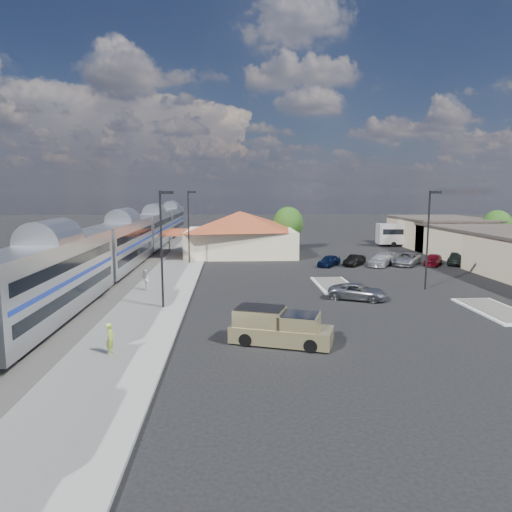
{
  "coord_description": "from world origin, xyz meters",
  "views": [
    {
      "loc": [
        -5.75,
        -40.17,
        8.92
      ],
      "look_at": [
        -3.42,
        2.97,
        2.8
      ],
      "focal_mm": 32.0,
      "sensor_mm": 36.0,
      "label": 1
    }
  ],
  "objects": [
    {
      "name": "ground",
      "position": [
        0.0,
        0.0,
        0.0
      ],
      "size": [
        280.0,
        280.0,
        0.0
      ],
      "primitive_type": "plane",
      "color": "black",
      "rests_on": "ground"
    },
    {
      "name": "railbed",
      "position": [
        -21.0,
        8.0,
        0.06
      ],
      "size": [
        16.0,
        100.0,
        0.12
      ],
      "primitive_type": "cube",
      "color": "#4C4944",
      "rests_on": "ground"
    },
    {
      "name": "platform",
      "position": [
        -12.0,
        6.0,
        0.09
      ],
      "size": [
        5.5,
        92.0,
        0.18
      ],
      "primitive_type": "cube",
      "color": "gray",
      "rests_on": "ground"
    },
    {
      "name": "passenger_train",
      "position": [
        -18.0,
        12.16,
        2.87
      ],
      "size": [
        3.0,
        104.0,
        5.55
      ],
      "color": "silver",
      "rests_on": "ground"
    },
    {
      "name": "freight_cars",
      "position": [
        -24.0,
        4.65,
        1.93
      ],
      "size": [
        2.8,
        46.0,
        4.0
      ],
      "color": "black",
      "rests_on": "ground"
    },
    {
      "name": "station_depot",
      "position": [
        -4.56,
        24.0,
        3.13
      ],
      "size": [
        18.35,
        12.24,
        6.2
      ],
      "color": "beige",
      "rests_on": "ground"
    },
    {
      "name": "buildings_east",
      "position": [
        28.0,
        14.28,
        2.27
      ],
      "size": [
        14.4,
        51.4,
        4.8
      ],
      "color": "#C6B28C",
      "rests_on": "ground"
    },
    {
      "name": "traffic_island_south",
      "position": [
        4.0,
        2.0,
        0.1
      ],
      "size": [
        3.3,
        7.5,
        0.21
      ],
      "color": "silver",
      "rests_on": "ground"
    },
    {
      "name": "traffic_island_north",
      "position": [
        14.0,
        -8.0,
        0.1
      ],
      "size": [
        3.3,
        7.5,
        0.21
      ],
      "color": "silver",
      "rests_on": "ground"
    },
    {
      "name": "lamp_plat_s",
      "position": [
        -10.9,
        -6.0,
        5.34
      ],
      "size": [
        1.08,
        0.25,
        9.0
      ],
      "color": "black",
      "rests_on": "ground"
    },
    {
      "name": "lamp_plat_n",
      "position": [
        -10.9,
        16.0,
        5.34
      ],
      "size": [
        1.08,
        0.25,
        9.0
      ],
      "color": "black",
      "rests_on": "ground"
    },
    {
      "name": "lamp_lot",
      "position": [
        12.1,
        0.0,
        5.34
      ],
      "size": [
        1.08,
        0.25,
        9.0
      ],
      "color": "black",
      "rests_on": "ground"
    },
    {
      "name": "tree_east_c",
      "position": [
        34.0,
        26.0,
        3.76
      ],
      "size": [
        4.41,
        4.41,
        6.21
      ],
      "color": "#382314",
      "rests_on": "ground"
    },
    {
      "name": "tree_depot",
      "position": [
        3.0,
        30.0,
        4.02
      ],
      "size": [
        4.71,
        4.71,
        6.63
      ],
      "color": "#382314",
      "rests_on": "ground"
    },
    {
      "name": "pickup_truck",
      "position": [
        -2.87,
        -14.37,
        0.97
      ],
      "size": [
        6.31,
        3.97,
        2.05
      ],
      "rotation": [
        0.0,
        0.0,
        1.24
      ],
      "color": "tan",
      "rests_on": "ground"
    },
    {
      "name": "suv",
      "position": [
        4.72,
        -3.6,
        0.67
      ],
      "size": [
        5.29,
        3.98,
        1.34
      ],
      "primitive_type": "imported",
      "rotation": [
        0.0,
        0.0,
        1.15
      ],
      "color": "gray",
      "rests_on": "ground"
    },
    {
      "name": "coach_bus",
      "position": [
        24.0,
        32.95,
        2.14
      ],
      "size": [
        11.65,
        2.82,
        3.72
      ],
      "rotation": [
        0.0,
        0.0,
        1.55
      ],
      "color": "silver",
      "rests_on": "ground"
    },
    {
      "name": "person_a",
      "position": [
        -12.36,
        -15.97,
        1.04
      ],
      "size": [
        0.49,
        0.68,
        1.71
      ],
      "primitive_type": "imported",
      "rotation": [
        0.0,
        0.0,
        1.43
      ],
      "color": "#B5CF40",
      "rests_on": "platform"
    },
    {
      "name": "person_b",
      "position": [
        -13.49,
        0.21,
        1.11
      ],
      "size": [
        0.8,
        0.98,
        1.86
      ],
      "primitive_type": "imported",
      "rotation": [
        0.0,
        0.0,
        -1.46
      ],
      "color": "white",
      "rests_on": "platform"
    },
    {
      "name": "parked_car_a",
      "position": [
        5.93,
        13.4,
        0.68
      ],
      "size": [
        3.67,
        4.14,
        1.35
      ],
      "primitive_type": "imported",
      "rotation": [
        0.0,
        0.0,
        -0.64
      ],
      "color": "#0C183D",
      "rests_on": "ground"
    },
    {
      "name": "parked_car_b",
      "position": [
        9.13,
        13.7,
        0.65
      ],
      "size": [
        3.52,
        3.94,
        1.3
      ],
      "primitive_type": "imported",
      "rotation": [
        0.0,
        0.0,
        -0.67
      ],
      "color": "black",
      "rests_on": "ground"
    },
    {
      "name": "parked_car_c",
      "position": [
        12.33,
        13.4,
        0.73
      ],
      "size": [
        4.61,
        5.32,
        1.47
      ],
      "primitive_type": "imported",
      "rotation": [
        0.0,
        0.0,
        -0.62
      ],
      "color": "silver",
      "rests_on": "ground"
    },
    {
      "name": "parked_car_d",
      "position": [
        15.53,
        13.7,
        0.75
      ],
      "size": [
        5.16,
        5.85,
        1.5
      ],
      "primitive_type": "imported",
      "rotation": [
        0.0,
        0.0,
        -0.62
      ],
      "color": "gray",
      "rests_on": "ground"
    },
    {
      "name": "parked_car_e",
      "position": [
        18.73,
        13.4,
        0.72
      ],
      "size": [
        3.74,
        4.43,
        1.43
      ],
      "primitive_type": "imported",
      "rotation": [
        0.0,
        0.0,
        -0.59
      ],
      "color": "maroon",
      "rests_on": "ground"
    },
    {
      "name": "parked_car_f",
      "position": [
        21.93,
        13.7,
        0.73
      ],
      "size": [
        3.91,
        4.42,
        1.45
      ],
      "primitive_type": "imported",
      "rotation": [
        0.0,
        0.0,
        -0.66
      ],
      "color": "black",
      "rests_on": "ground"
    }
  ]
}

